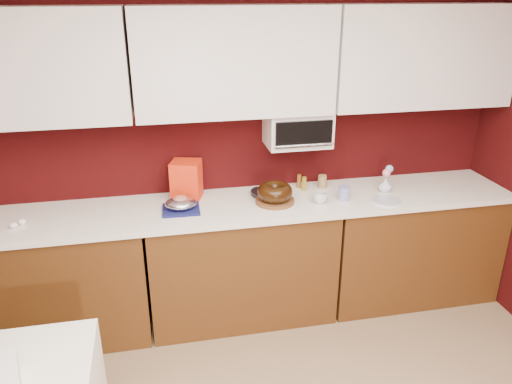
{
  "coord_description": "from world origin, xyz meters",
  "views": [
    {
      "loc": [
        -0.54,
        -1.21,
        2.3
      ],
      "look_at": [
        0.09,
        1.84,
        1.02
      ],
      "focal_mm": 35.0,
      "sensor_mm": 36.0,
      "label": 1
    }
  ],
  "objects": [
    {
      "name": "upper_cabinet_center",
      "position": [
        0.0,
        2.08,
        1.85
      ],
      "size": [
        1.31,
        0.33,
        0.7
      ],
      "primitive_type": "cube",
      "color": "white",
      "rests_on": "wall_back"
    },
    {
      "name": "paper_cup",
      "position": [
        0.66,
        2.12,
        0.95
      ],
      "size": [
        0.08,
        0.08,
        0.1
      ],
      "primitive_type": "cylinder",
      "rotation": [
        0.0,
        0.0,
        0.43
      ],
      "color": "olive",
      "rests_on": "countertop"
    },
    {
      "name": "pandoro_box",
      "position": [
        -0.35,
        2.13,
        1.04
      ],
      "size": [
        0.25,
        0.23,
        0.27
      ],
      "primitive_type": "cube",
      "rotation": [
        0.0,
        0.0,
        -0.3
      ],
      "color": "red",
      "rests_on": "countertop"
    },
    {
      "name": "amber_bottle_tall",
      "position": [
        0.49,
        2.15,
        0.95
      ],
      "size": [
        0.04,
        0.04,
        0.1
      ],
      "primitive_type": "cylinder",
      "rotation": [
        0.0,
        0.0,
        0.18
      ],
      "color": "brown",
      "rests_on": "countertop"
    },
    {
      "name": "countertop",
      "position": [
        0.0,
        1.94,
        0.88
      ],
      "size": [
        4.0,
        0.62,
        0.04
      ],
      "primitive_type": "cube",
      "color": "white",
      "rests_on": "base_cabinet_center"
    },
    {
      "name": "bundt_cake",
      "position": [
        0.24,
        1.91,
        0.98
      ],
      "size": [
        0.33,
        0.33,
        0.1
      ],
      "primitive_type": "torus",
      "rotation": [
        0.0,
        0.0,
        -0.43
      ],
      "color": "black",
      "rests_on": "cake_base"
    },
    {
      "name": "upper_cabinet_right",
      "position": [
        1.33,
        2.08,
        1.85
      ],
      "size": [
        1.31,
        0.33,
        0.7
      ],
      "primitive_type": "cube",
      "color": "white",
      "rests_on": "wall_back"
    },
    {
      "name": "amber_bottle",
      "position": [
        0.51,
        2.09,
        0.95
      ],
      "size": [
        0.04,
        0.04,
        0.1
      ],
      "primitive_type": "cylinder",
      "rotation": [
        0.0,
        0.0,
        0.26
      ],
      "color": "olive",
      "rests_on": "countertop"
    },
    {
      "name": "wall_back",
      "position": [
        0.0,
        2.25,
        1.25
      ],
      "size": [
        4.0,
        0.02,
        2.5
      ],
      "primitive_type": "cube",
      "color": "#340707",
      "rests_on": "floor"
    },
    {
      "name": "flower_blue",
      "position": [
        1.12,
        1.96,
        1.07
      ],
      "size": [
        0.06,
        0.06,
        0.06
      ],
      "primitive_type": "sphere",
      "color": "#88C0DA",
      "rests_on": "flower_vase"
    },
    {
      "name": "navy_towel",
      "position": [
        -0.41,
        1.9,
        0.91
      ],
      "size": [
        0.26,
        0.22,
        0.02
      ],
      "primitive_type": "cube",
      "rotation": [
        0.0,
        0.0,
        -0.04
      ],
      "color": "#161A53",
      "rests_on": "countertop"
    },
    {
      "name": "blue_jar",
      "position": [
        0.73,
        1.86,
        0.95
      ],
      "size": [
        0.11,
        0.11,
        0.1
      ],
      "primitive_type": "cylinder",
      "rotation": [
        0.0,
        0.0,
        -0.36
      ],
      "color": "navy",
      "rests_on": "countertop"
    },
    {
      "name": "toaster_oven",
      "position": [
        0.45,
        2.1,
        1.38
      ],
      "size": [
        0.45,
        0.3,
        0.25
      ],
      "primitive_type": "cube",
      "color": "white",
      "rests_on": "upper_cabinet_center"
    },
    {
      "name": "flower_vase",
      "position": [
        1.09,
        1.94,
        0.96
      ],
      "size": [
        0.1,
        0.1,
        0.12
      ],
      "primitive_type": "imported",
      "rotation": [
        0.0,
        0.0,
        0.26
      ],
      "color": "silver",
      "rests_on": "countertop"
    },
    {
      "name": "foil_ham_nest",
      "position": [
        -0.41,
        1.9,
        0.96
      ],
      "size": [
        0.25,
        0.23,
        0.08
      ],
      "primitive_type": "ellipsoid",
      "rotation": [
        0.0,
        0.0,
        0.3
      ],
      "color": "silver",
      "rests_on": "navy_towel"
    },
    {
      "name": "base_cabinet_center",
      "position": [
        0.0,
        1.94,
        0.43
      ],
      "size": [
        1.31,
        0.58,
        0.86
      ],
      "primitive_type": "cube",
      "color": "#532E10",
      "rests_on": "floor"
    },
    {
      "name": "egg_left",
      "position": [
        -1.46,
        1.85,
        0.92
      ],
      "size": [
        0.06,
        0.05,
        0.04
      ],
      "primitive_type": "ellipsoid",
      "rotation": [
        0.0,
        0.0,
        -0.35
      ],
      "color": "white",
      "rests_on": "countertop"
    },
    {
      "name": "dark_pan",
      "position": [
        0.2,
        2.07,
        0.92
      ],
      "size": [
        0.21,
        0.21,
        0.03
      ],
      "primitive_type": "cylinder",
      "rotation": [
        0.0,
        0.0,
        -0.17
      ],
      "color": "black",
      "rests_on": "countertop"
    },
    {
      "name": "cake_base",
      "position": [
        0.24,
        1.91,
        0.91
      ],
      "size": [
        0.29,
        0.29,
        0.03
      ],
      "primitive_type": "cylinder",
      "rotation": [
        0.0,
        0.0,
        0.04
      ],
      "color": "brown",
      "rests_on": "countertop"
    },
    {
      "name": "china_plate",
      "position": [
        1.02,
        1.77,
        0.91
      ],
      "size": [
        0.22,
        0.22,
        0.01
      ],
      "primitive_type": "cylinder",
      "rotation": [
        0.0,
        0.0,
        0.06
      ],
      "color": "silver",
      "rests_on": "countertop"
    },
    {
      "name": "base_cabinet_right",
      "position": [
        1.33,
        1.94,
        0.43
      ],
      "size": [
        1.31,
        0.58,
        0.86
      ],
      "primitive_type": "cube",
      "color": "#532E10",
      "rests_on": "floor"
    },
    {
      "name": "roasted_ham",
      "position": [
        -0.41,
        1.9,
        0.98
      ],
      "size": [
        0.12,
        0.11,
        0.07
      ],
      "primitive_type": "ellipsoid",
      "rotation": [
        0.0,
        0.0,
        0.33
      ],
      "color": "#BB6C55",
      "rests_on": "foil_ham_nest"
    },
    {
      "name": "toaster_oven_door",
      "position": [
        0.45,
        1.94,
        1.38
      ],
      "size": [
        0.4,
        0.02,
        0.18
      ],
      "primitive_type": "cube",
      "color": "black",
      "rests_on": "toaster_oven"
    },
    {
      "name": "base_cabinet_left",
      "position": [
        -1.33,
        1.94,
        0.43
      ],
      "size": [
        1.31,
        0.58,
        0.86
      ],
      "primitive_type": "cube",
      "color": "#532E10",
      "rests_on": "floor"
    },
    {
      "name": "upper_cabinet_left",
      "position": [
        -1.33,
        2.08,
        1.85
      ],
      "size": [
        1.31,
        0.33,
        0.7
      ],
      "primitive_type": "cube",
      "color": "white",
      "rests_on": "wall_back"
    },
    {
      "name": "flower_pink",
      "position": [
        1.09,
        1.94,
        1.05
      ],
      "size": [
        0.06,
        0.06,
        0.06
      ],
      "primitive_type": "sphere",
      "color": "pink",
      "rests_on": "flower_vase"
    },
    {
      "name": "toaster_oven_handle",
      "position": [
        0.45,
        1.93,
        1.3
      ],
      "size": [
        0.42,
        0.02,
        0.02
      ],
      "primitive_type": "cylinder",
      "rotation": [
        0.0,
        1.57,
        0.0
      ],
      "color": "silver",
      "rests_on": "toaster_oven"
    },
    {
      "name": "egg_right",
      "position": [
        -1.41,
        1.89,
        0.92
      ],
      "size": [
        0.06,
        0.05,
        0.04
      ],
      "primitive_type": "ellipsoid",
      "rotation": [
        0.0,
        0.0,
        -0.27
      ],
      "color": "white",
      "rests_on": "countertop"
    },
    {
      "name": "coffee_mug",
      "position": [
        0.55,
        1.84,
        0.95
      ],
      "size": [
        0.12,
        0.12,
        0.09
      ],
      "primitive_type": "imported",
      "rotation": [
        0.0,
        0.0,
        0.95
      ],
      "color": "silver",
      "rests_on": "countertop"
    }
  ]
}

